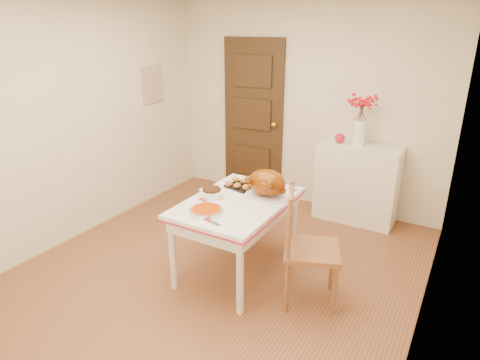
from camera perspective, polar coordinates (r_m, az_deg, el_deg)
The scene contains 19 objects.
floor at distance 4.05m, azimuth -3.05°, elevation -12.42°, with size 3.50×4.00×0.00m, color brown.
wall_back at distance 5.27m, azimuth 8.84°, elevation 9.93°, with size 3.50×0.00×2.50m, color beige.
wall_left at distance 4.70m, azimuth -21.68°, elevation 7.45°, with size 0.00×4.00×2.50m, color beige.
wall_right at distance 2.98m, azimuth 25.89°, elevation -0.19°, with size 0.00×4.00×2.50m, color beige.
door_back at distance 5.57m, azimuth 1.84°, elevation 8.43°, with size 0.85×0.06×2.06m, color black.
photo_board at distance 5.45m, azimuth -11.94°, elevation 12.76°, with size 0.03×0.35×0.45m, color beige.
sideboard at distance 5.04m, azimuth 15.76°, elevation -0.47°, with size 0.92×0.41×0.92m, color #EEE5D0.
kitchen_table at distance 3.87m, azimuth -0.38°, elevation -7.78°, with size 0.83×1.21×0.73m, color white, non-canonical shape.
chair_oak at distance 3.47m, azimuth 9.88°, elevation -9.14°, with size 0.44×0.44×1.00m, color #A56636, non-canonical shape.
berry_vase at distance 4.84m, azimuth 16.28°, elevation 7.99°, with size 0.31×0.31×0.60m, color white, non-canonical shape.
apple at distance 4.95m, azimuth 13.56°, elevation 5.63°, with size 0.12×0.12×0.12m, color #AE1C27.
turkey_platter at distance 3.74m, azimuth 3.71°, elevation -0.53°, with size 0.41×0.33×0.26m, color #7C3206, non-canonical shape.
pumpkin_pie at distance 3.48m, azimuth -4.67°, elevation -4.09°, with size 0.28×0.28×0.06m, color #B03200.
stuffing_dish at distance 3.78m, azimuth -3.91°, elevation -1.65°, with size 0.25×0.20×0.10m, color #3D210D, non-canonical shape.
rolls_tray at distance 3.99m, azimuth 0.09°, elevation -0.57°, with size 0.27×0.21×0.07m, color #A05F25, non-canonical shape.
pie_server at distance 3.32m, azimuth -3.97°, elevation -5.74°, with size 0.19×0.05×0.01m, color silver, non-canonical shape.
carving_knife at distance 3.66m, azimuth -4.46°, elevation -3.12°, with size 0.24×0.06×0.01m, color silver, non-canonical shape.
drinking_glass at distance 4.10m, azimuth 3.32°, elevation 0.20°, with size 0.06×0.06×0.10m, color white.
shaker_pair at distance 3.96m, azimuth 7.29°, elevation -0.80°, with size 0.08×0.03×0.08m, color white, non-canonical shape.
Camera 1 is at (1.89, -2.82, 2.20)m, focal length 31.02 mm.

